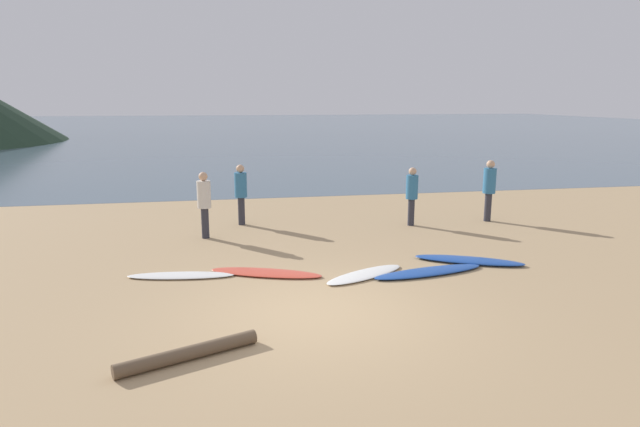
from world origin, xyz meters
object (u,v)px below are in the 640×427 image
person_0 (489,185)px  surfboard_3 (429,272)px  person_1 (412,191)px  driftwood_log (188,353)px  surfboard_4 (469,260)px  person_2 (241,190)px  surfboard_2 (365,274)px  person_3 (204,199)px  surfboard_1 (266,273)px  surfboard_0 (181,275)px

person_0 → surfboard_3: bearing=60.8°
person_1 → driftwood_log: 8.96m
surfboard_4 → person_2: bearing=162.2°
person_0 → driftwood_log: 10.66m
surfboard_2 → surfboard_3: bearing=-32.5°
person_1 → driftwood_log: person_1 is taller
person_3 → driftwood_log: 6.60m
surfboard_2 → person_1: size_ratio=1.19×
surfboard_4 → surfboard_3: bearing=-127.5°
surfboard_4 → person_0: person_0 is taller
surfboard_2 → driftwood_log: bearing=-165.9°
surfboard_4 → surfboard_1: bearing=-153.6°
surfboard_3 → surfboard_1: bearing=159.8°
surfboard_2 → person_2: 5.47m
surfboard_3 → person_1: person_1 is taller
person_1 → surfboard_0: bearing=-90.1°
surfboard_1 → surfboard_3: (3.20, -0.54, 0.01)m
surfboard_0 → person_3: (0.41, 3.00, 0.95)m
surfboard_0 → surfboard_3: bearing=-0.5°
surfboard_1 → person_2: bearing=115.1°
surfboard_4 → person_1: 3.63m
surfboard_0 → person_1: person_1 is taller
surfboard_0 → person_0: person_0 is taller
surfboard_4 → person_1: (-0.04, 3.52, 0.90)m
person_3 → person_0: bearing=-111.6°
person_1 → person_2: person_2 is taller
person_1 → person_2: size_ratio=0.96×
surfboard_3 → person_3: (-4.44, 3.69, 0.94)m
surfboard_4 → person_2: 6.48m
surfboard_4 → person_3: bearing=176.8°
person_2 → surfboard_1: bearing=-92.7°
surfboard_3 → person_1: size_ratio=1.50×
surfboard_1 → surfboard_4: bearing=21.6°
surfboard_4 → person_3: size_ratio=1.36×
surfboard_0 → surfboard_3: surfboard_3 is taller
surfboard_1 → surfboard_3: size_ratio=0.94×
person_2 → driftwood_log: person_2 is taller
surfboard_0 → person_1: size_ratio=1.30×
surfboard_3 → person_0: person_0 is taller
person_0 → person_1: (-2.33, -0.12, -0.08)m
surfboard_1 → surfboard_4: size_ratio=1.00×
surfboard_2 → person_1: bearing=30.9°
surfboard_1 → surfboard_4: 4.33m
surfboard_3 → person_0: size_ratio=1.39×
surfboard_3 → person_1: (1.09, 4.08, 0.90)m
surfboard_2 → person_3: (-3.15, 3.60, 0.95)m
surfboard_2 → surfboard_4: (2.42, 0.46, 0.02)m
person_0 → person_1: size_ratio=1.08×
surfboard_0 → person_3: 3.17m
surfboard_4 → person_0: 4.42m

